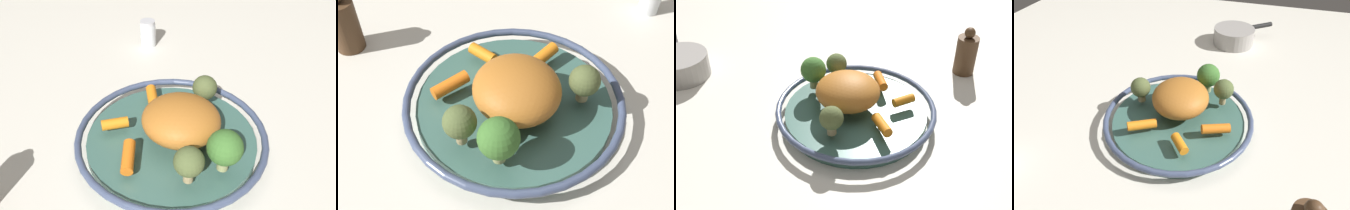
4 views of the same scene
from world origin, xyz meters
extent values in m
plane|color=silver|center=(0.00, 0.00, 0.00)|extent=(1.80, 1.80, 0.00)
cylinder|color=#3D665B|center=(0.00, 0.00, 0.01)|extent=(0.30, 0.30, 0.02)
torus|color=#414E6D|center=(0.00, 0.00, 0.03)|extent=(0.34, 0.34, 0.01)
ellipsoid|color=#B36926|center=(0.02, 0.00, 0.07)|extent=(0.15, 0.15, 0.07)
cylinder|color=orange|center=(-0.07, 0.06, 0.05)|extent=(0.05, 0.06, 0.03)
cylinder|color=orange|center=(-0.03, -0.09, 0.05)|extent=(0.04, 0.06, 0.02)
cylinder|color=orange|center=(-0.10, -0.03, 0.05)|extent=(0.05, 0.05, 0.02)
cylinder|color=tan|center=(0.07, -0.09, 0.05)|extent=(0.02, 0.02, 0.02)
sphere|color=#4F5D32|center=(0.07, -0.09, 0.08)|extent=(0.05, 0.05, 0.05)
cylinder|color=tan|center=(0.02, 0.10, 0.05)|extent=(0.02, 0.02, 0.02)
sphere|color=#505C32|center=(0.02, 0.10, 0.08)|extent=(0.05, 0.05, 0.05)
cylinder|color=tan|center=(0.11, -0.04, 0.05)|extent=(0.02, 0.02, 0.02)
sphere|color=#3C6E2C|center=(0.11, -0.04, 0.08)|extent=(0.06, 0.06, 0.06)
cylinder|color=#4C331E|center=(-0.22, -0.26, 0.05)|extent=(0.05, 0.05, 0.10)
camera|label=1|loc=(0.19, -0.42, 0.46)|focal=37.65mm
camera|label=2|loc=(0.43, -0.10, 0.51)|focal=44.96mm
camera|label=3|loc=(-0.17, 0.70, 0.58)|focal=45.28mm
camera|label=4|loc=(-0.47, -0.15, 0.46)|focal=30.05mm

